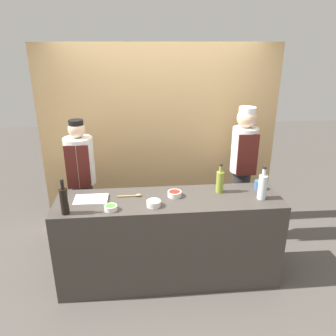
{
  "coord_description": "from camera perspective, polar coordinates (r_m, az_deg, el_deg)",
  "views": [
    {
      "loc": [
        -0.29,
        -2.9,
        2.41
      ],
      "look_at": [
        0.0,
        0.12,
        1.23
      ],
      "focal_mm": 35.0,
      "sensor_mm": 36.0,
      "label": 1
    }
  ],
  "objects": [
    {
      "name": "cutting_board",
      "position": [
        3.31,
        -13.25,
        -5.38
      ],
      "size": [
        0.32,
        0.22,
        0.02
      ],
      "color": "white",
      "rests_on": "counter"
    },
    {
      "name": "bottle_oil",
      "position": [
        3.39,
        9.03,
        -2.29
      ],
      "size": [
        0.08,
        0.08,
        0.31
      ],
      "color": "olive",
      "rests_on": "counter"
    },
    {
      "name": "wooden_spoon",
      "position": [
        3.32,
        -6.18,
        -4.79
      ],
      "size": [
        0.24,
        0.04,
        0.03
      ],
      "color": "#B2844C",
      "rests_on": "counter"
    },
    {
      "name": "cabinet_wall",
      "position": [
        4.28,
        -1.37,
        4.84
      ],
      "size": [
        2.98,
        0.18,
        2.4
      ],
      "color": "tan",
      "rests_on": "ground_plane"
    },
    {
      "name": "ground_plane",
      "position": [
        3.78,
        0.18,
        -18.27
      ],
      "size": [
        14.0,
        14.0,
        0.0
      ],
      "primitive_type": "plane",
      "color": "#4C4742"
    },
    {
      "name": "sauce_bowl_purple",
      "position": [
        3.11,
        -2.52,
        -6.12
      ],
      "size": [
        0.13,
        0.13,
        0.06
      ],
      "color": "silver",
      "rests_on": "counter"
    },
    {
      "name": "sauce_bowl_red",
      "position": [
        3.3,
        1.15,
        -4.49
      ],
      "size": [
        0.14,
        0.14,
        0.05
      ],
      "color": "silver",
      "rests_on": "counter"
    },
    {
      "name": "sauce_bowl_green",
      "position": [
        3.09,
        -9.94,
        -6.81
      ],
      "size": [
        0.12,
        0.12,
        0.05
      ],
      "color": "silver",
      "rests_on": "counter"
    },
    {
      "name": "counter",
      "position": [
        3.5,
        0.19,
        -12.29
      ],
      "size": [
        2.25,
        0.6,
        0.95
      ],
      "color": "#3D3833",
      "rests_on": "ground_plane"
    },
    {
      "name": "chef_left",
      "position": [
        3.95,
        -14.77,
        -2.33
      ],
      "size": [
        0.33,
        0.33,
        1.61
      ],
      "color": "#28282D",
      "rests_on": "ground_plane"
    },
    {
      "name": "cup_blue",
      "position": [
        3.57,
        15.45,
        -2.86
      ],
      "size": [
        0.08,
        0.08,
        0.1
      ],
      "color": "#386093",
      "rests_on": "counter"
    },
    {
      "name": "bottle_clear",
      "position": [
        3.34,
        16.13,
        -3.07
      ],
      "size": [
        0.09,
        0.09,
        0.34
      ],
      "color": "silver",
      "rests_on": "counter"
    },
    {
      "name": "bottle_soy",
      "position": [
        3.08,
        -17.63,
        -5.4
      ],
      "size": [
        0.07,
        0.07,
        0.34
      ],
      "color": "black",
      "rests_on": "counter"
    },
    {
      "name": "chef_right",
      "position": [
        4.06,
        12.82,
        -0.16
      ],
      "size": [
        0.3,
        0.3,
        1.71
      ],
      "color": "#28282D",
      "rests_on": "ground_plane"
    }
  ]
}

